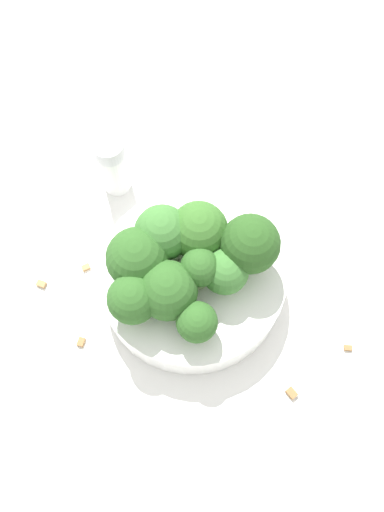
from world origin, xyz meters
TOP-DOWN VIEW (x-y plane):
  - ground_plane at (0.00, 0.00)m, footprint 3.00×3.00m
  - bowl at (0.00, 0.00)m, footprint 0.17×0.17m
  - broccoli_floret_0 at (-0.03, -0.01)m, footprint 0.05×0.05m
  - broccoli_floret_1 at (0.01, -0.00)m, footprint 0.03×0.03m
  - broccoli_floret_2 at (0.02, 0.02)m, footprint 0.04×0.04m
  - broccoli_floret_3 at (0.02, -0.03)m, footprint 0.05×0.05m
  - broccoli_floret_4 at (0.01, -0.06)m, footprint 0.04×0.04m
  - broccoli_floret_5 at (-0.02, 0.02)m, footprint 0.05×0.05m
  - broccoli_floret_6 at (0.05, -0.02)m, footprint 0.03×0.03m
  - broccoli_floret_7 at (-0.02, -0.04)m, footprint 0.05×0.05m
  - broccoli_floret_8 at (0.02, 0.05)m, footprint 0.05×0.05m
  - pepper_shaker at (-0.14, -0.01)m, footprint 0.03×0.03m
  - almond_crumb_0 at (-0.07, -0.08)m, footprint 0.01×0.01m
  - almond_crumb_1 at (-0.00, -0.12)m, footprint 0.01×0.01m
  - almond_crumb_2 at (-0.07, -0.13)m, footprint 0.01×0.01m
  - almond_crumb_3 at (0.12, 0.10)m, footprint 0.01×0.01m
  - almond_crumb_4 at (0.13, 0.03)m, footprint 0.01×0.01m

SIDE VIEW (x-z plane):
  - ground_plane at x=0.00m, z-range 0.00..0.00m
  - almond_crumb_3 at x=0.12m, z-range 0.00..0.01m
  - almond_crumb_0 at x=-0.07m, z-range 0.00..0.01m
  - almond_crumb_1 at x=0.00m, z-range 0.00..0.01m
  - almond_crumb_2 at x=-0.07m, z-range 0.00..0.01m
  - almond_crumb_4 at x=0.13m, z-range 0.00..0.01m
  - bowl at x=0.00m, z-range 0.00..0.04m
  - pepper_shaker at x=-0.14m, z-range 0.00..0.07m
  - broccoli_floret_6 at x=0.05m, z-range 0.04..0.08m
  - broccoli_floret_2 at x=0.02m, z-range 0.04..0.09m
  - broccoli_floret_3 at x=0.02m, z-range 0.04..0.09m
  - broccoli_floret_4 at x=0.01m, z-range 0.04..0.09m
  - broccoli_floret_7 at x=-0.02m, z-range 0.04..0.10m
  - broccoli_floret_1 at x=0.01m, z-range 0.05..0.10m
  - broccoli_floret_5 at x=-0.02m, z-range 0.04..0.10m
  - broccoli_floret_0 at x=-0.03m, z-range 0.04..0.10m
  - broccoli_floret_8 at x=0.02m, z-range 0.04..0.11m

